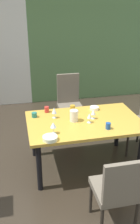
{
  "coord_description": "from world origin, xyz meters",
  "views": [
    {
      "loc": [
        -0.58,
        -2.75,
        2.32
      ],
      "look_at": [
        0.12,
        0.42,
        0.85
      ],
      "focal_mm": 40.0,
      "sensor_mm": 36.0,
      "label": 1
    }
  ],
  "objects_px": {
    "dining_table": "(84,126)",
    "chair_head_far": "(69,100)",
    "wine_glass_near_window": "(89,116)",
    "cup_north": "(73,108)",
    "chair_head_near": "(117,189)",
    "wine_glass_rear": "(93,112)",
    "serving_bowl_corner": "(94,108)",
    "cup_left": "(108,126)",
    "pitcher_east": "(74,116)",
    "serving_bowl_front": "(50,138)",
    "cup_south": "(47,109)",
    "wine_glass_near_shelf": "(54,111)",
    "chair_right_far": "(140,119)",
    "cup_center": "(34,115)",
    "wine_glass_west": "(53,125)"
  },
  "relations": [
    {
      "from": "dining_table",
      "to": "chair_head_far",
      "type": "distance_m",
      "value": 1.22
    },
    {
      "from": "wine_glass_near_window",
      "to": "cup_north",
      "type": "xyz_separation_m",
      "value": [
        -0.13,
        0.47,
        -0.06
      ]
    },
    {
      "from": "chair_head_near",
      "to": "wine_glass_near_window",
      "type": "height_order",
      "value": "chair_head_near"
    },
    {
      "from": "wine_glass_rear",
      "to": "serving_bowl_corner",
      "type": "height_order",
      "value": "wine_glass_rear"
    },
    {
      "from": "cup_left",
      "to": "pitcher_east",
      "type": "height_order",
      "value": "pitcher_east"
    },
    {
      "from": "serving_bowl_front",
      "to": "cup_south",
      "type": "distance_m",
      "value": 0.84
    },
    {
      "from": "wine_glass_near_shelf",
      "to": "cup_north",
      "type": "xyz_separation_m",
      "value": [
        0.32,
        0.21,
        -0.07
      ]
    },
    {
      "from": "chair_head_far",
      "to": "chair_right_far",
      "type": "xyz_separation_m",
      "value": [
        0.96,
        -0.96,
        -0.04
      ]
    },
    {
      "from": "chair_head_near",
      "to": "cup_center",
      "type": "distance_m",
      "value": 1.65
    },
    {
      "from": "cup_left",
      "to": "pitcher_east",
      "type": "xyz_separation_m",
      "value": [
        -0.39,
        0.32,
        0.04
      ]
    },
    {
      "from": "cup_south",
      "to": "dining_table",
      "type": "bearing_deg",
      "value": -40.37
    },
    {
      "from": "wine_glass_west",
      "to": "wine_glass_near_shelf",
      "type": "relative_size",
      "value": 1.0
    },
    {
      "from": "cup_south",
      "to": "cup_left",
      "type": "relative_size",
      "value": 1.03
    },
    {
      "from": "pitcher_east",
      "to": "cup_center",
      "type": "bearing_deg",
      "value": 155.2
    },
    {
      "from": "chair_head_near",
      "to": "wine_glass_near_window",
      "type": "bearing_deg",
      "value": 88.65
    },
    {
      "from": "serving_bowl_corner",
      "to": "chair_head_near",
      "type": "bearing_deg",
      "value": -98.55
    },
    {
      "from": "serving_bowl_front",
      "to": "cup_south",
      "type": "xyz_separation_m",
      "value": [
        0.07,
        0.83,
        0.02
      ]
    },
    {
      "from": "chair_head_far",
      "to": "wine_glass_west",
      "type": "relative_size",
      "value": 6.63
    },
    {
      "from": "wine_glass_west",
      "to": "pitcher_east",
      "type": "bearing_deg",
      "value": 40.91
    },
    {
      "from": "serving_bowl_corner",
      "to": "pitcher_east",
      "type": "relative_size",
      "value": 0.85
    },
    {
      "from": "cup_left",
      "to": "dining_table",
      "type": "bearing_deg",
      "value": 128.67
    },
    {
      "from": "serving_bowl_front",
      "to": "chair_right_far",
      "type": "bearing_deg",
      "value": 23.51
    },
    {
      "from": "wine_glass_west",
      "to": "wine_glass_rear",
      "type": "bearing_deg",
      "value": 26.09
    },
    {
      "from": "wine_glass_west",
      "to": "cup_south",
      "type": "xyz_separation_m",
      "value": [
        0.01,
        0.68,
        -0.08
      ]
    },
    {
      "from": "wine_glass_west",
      "to": "cup_center",
      "type": "bearing_deg",
      "value": 109.78
    },
    {
      "from": "cup_north",
      "to": "wine_glass_west",
      "type": "bearing_deg",
      "value": -121.44
    },
    {
      "from": "wine_glass_near_shelf",
      "to": "cup_south",
      "type": "distance_m",
      "value": 0.25
    },
    {
      "from": "chair_right_far",
      "to": "cup_north",
      "type": "bearing_deg",
      "value": 82.7
    },
    {
      "from": "cup_north",
      "to": "cup_south",
      "type": "bearing_deg",
      "value": 177.67
    },
    {
      "from": "serving_bowl_corner",
      "to": "cup_south",
      "type": "bearing_deg",
      "value": 174.82
    },
    {
      "from": "wine_glass_near_shelf",
      "to": "pitcher_east",
      "type": "height_order",
      "value": "pitcher_east"
    },
    {
      "from": "dining_table",
      "to": "cup_left",
      "type": "bearing_deg",
      "value": -51.33
    },
    {
      "from": "wine_glass_west",
      "to": "pitcher_east",
      "type": "height_order",
      "value": "pitcher_east"
    },
    {
      "from": "chair_head_far",
      "to": "cup_south",
      "type": "xyz_separation_m",
      "value": [
        -0.53,
        -0.8,
        0.21
      ]
    },
    {
      "from": "cup_center",
      "to": "chair_right_far",
      "type": "bearing_deg",
      "value": -0.59
    },
    {
      "from": "chair_right_far",
      "to": "cup_south",
      "type": "height_order",
      "value": "chair_right_far"
    },
    {
      "from": "serving_bowl_corner",
      "to": "pitcher_east",
      "type": "distance_m",
      "value": 0.52
    },
    {
      "from": "cup_left",
      "to": "cup_center",
      "type": "bearing_deg",
      "value": 148.21
    },
    {
      "from": "wine_glass_near_shelf",
      "to": "wine_glass_rear",
      "type": "xyz_separation_m",
      "value": [
        0.54,
        -0.15,
        -0.01
      ]
    },
    {
      "from": "wine_glass_near_window",
      "to": "wine_glass_rear",
      "type": "height_order",
      "value": "wine_glass_rear"
    },
    {
      "from": "serving_bowl_front",
      "to": "cup_left",
      "type": "height_order",
      "value": "cup_left"
    },
    {
      "from": "wine_glass_near_window",
      "to": "cup_center",
      "type": "relative_size",
      "value": 1.8
    },
    {
      "from": "wine_glass_near_shelf",
      "to": "pitcher_east",
      "type": "distance_m",
      "value": 0.3
    },
    {
      "from": "dining_table",
      "to": "chair_right_far",
      "type": "relative_size",
      "value": 1.71
    },
    {
      "from": "wine_glass_near_shelf",
      "to": "cup_center",
      "type": "relative_size",
      "value": 2.07
    },
    {
      "from": "chair_head_near",
      "to": "serving_bowl_front",
      "type": "distance_m",
      "value": 0.99
    },
    {
      "from": "chair_head_far",
      "to": "serving_bowl_front",
      "type": "bearing_deg",
      "value": 69.85
    },
    {
      "from": "wine_glass_rear",
      "to": "cup_center",
      "type": "bearing_deg",
      "value": 163.98
    },
    {
      "from": "chair_head_near",
      "to": "serving_bowl_front",
      "type": "height_order",
      "value": "chair_head_near"
    },
    {
      "from": "serving_bowl_front",
      "to": "serving_bowl_corner",
      "type": "relative_size",
      "value": 1.34
    }
  ]
}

